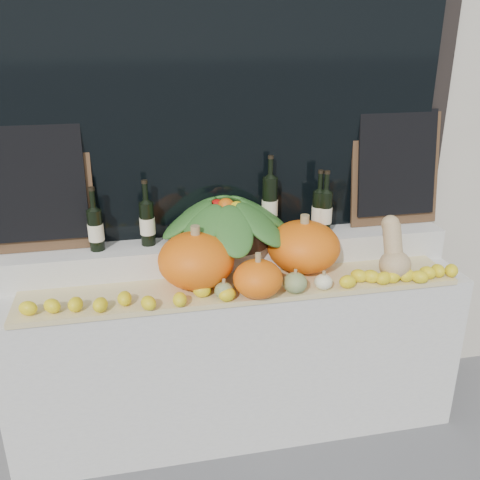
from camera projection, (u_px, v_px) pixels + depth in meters
name	position (u px, v px, depth m)	size (l,w,h in m)	color
display_sill	(237.00, 353.00, 2.86)	(2.30, 0.55, 0.88)	silver
rear_tier	(231.00, 253.00, 2.80)	(2.30, 0.25, 0.16)	silver
straw_bedding	(242.00, 288.00, 2.57)	(2.10, 0.32, 0.03)	tan
pumpkin_left	(196.00, 260.00, 2.52)	(0.36, 0.36, 0.26)	orange
pumpkin_right	(304.00, 246.00, 2.68)	(0.37, 0.37, 0.26)	orange
pumpkin_center	(258.00, 279.00, 2.43)	(0.23, 0.23, 0.18)	orange
butternut_squash	(394.00, 253.00, 2.62)	(0.16, 0.21, 0.30)	tan
decorative_gourds	(272.00, 285.00, 2.46)	(0.56, 0.11, 0.15)	#335F1C
lemon_heap	(247.00, 290.00, 2.46)	(2.20, 0.16, 0.06)	yellow
produce_bowl	(226.00, 220.00, 2.71)	(0.70, 0.70, 0.23)	black
wine_bottle_far_left	(96.00, 229.00, 2.59)	(0.08, 0.08, 0.32)	black
wine_bottle_near_left	(147.00, 223.00, 2.65)	(0.08, 0.08, 0.33)	black
wine_bottle_tall	(270.00, 205.00, 2.78)	(0.08, 0.08, 0.42)	black
wine_bottle_near_right	(319.00, 211.00, 2.81)	(0.08, 0.08, 0.34)	black
wine_bottle_far_right	(325.00, 212.00, 2.79)	(0.08, 0.08, 0.34)	black
chalkboard_left	(38.00, 185.00, 2.53)	(0.50, 0.12, 0.62)	#4C331E
chalkboard_right	(396.00, 166.00, 2.88)	(0.50, 0.12, 0.62)	#4C331E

